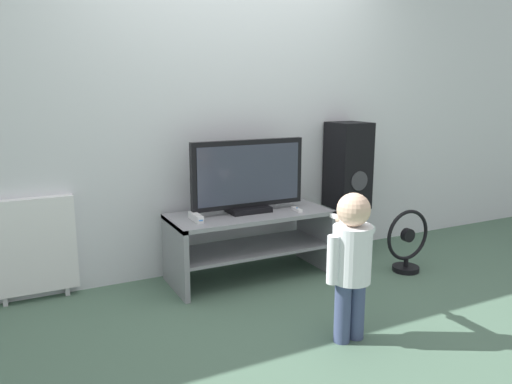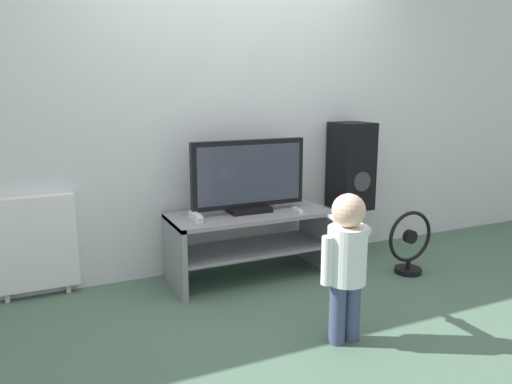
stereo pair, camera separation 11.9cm
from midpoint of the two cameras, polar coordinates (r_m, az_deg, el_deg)
ground_plane at (r=3.65m, az=1.99°, el=-10.96°), size 16.00×16.00×0.00m
wall_back at (r=3.91m, az=-1.87°, el=10.15°), size 10.00×0.06×2.60m
tv_stand at (r=3.76m, az=0.25°, el=-4.86°), size 1.21×0.51×0.50m
television at (r=3.68m, az=0.10°, el=1.73°), size 0.89×0.20×0.54m
game_console at (r=3.51m, az=-5.96°, el=-2.83°), size 0.05×0.20×0.05m
remote_primary at (r=3.76m, az=5.67°, el=-2.04°), size 0.05×0.13×0.03m
child at (r=2.82m, az=11.46°, el=-7.15°), size 0.33×0.48×0.86m
speaker_tower at (r=4.27m, az=11.58°, el=2.64°), size 0.29×0.33×1.14m
floor_fan at (r=4.06m, az=17.96°, el=-5.83°), size 0.40×0.21×0.50m
radiator at (r=3.67m, az=-23.18°, el=-5.48°), size 0.55×0.08×0.71m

